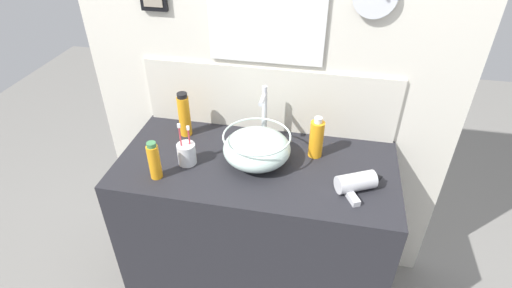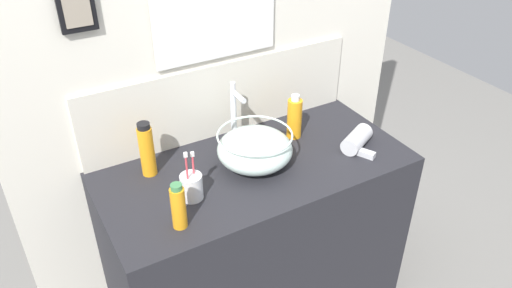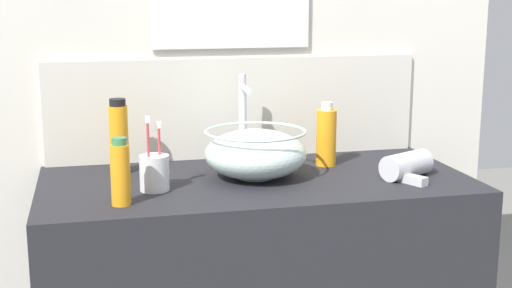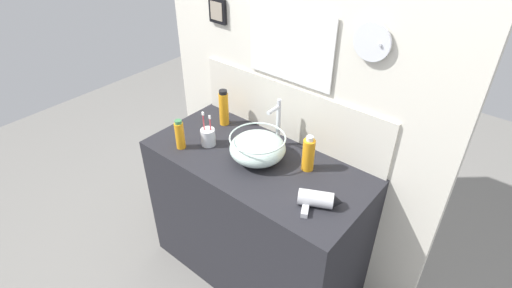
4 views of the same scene
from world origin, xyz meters
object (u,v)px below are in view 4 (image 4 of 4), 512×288
Objects in this scene: faucet at (277,121)px; toothbrush_cup at (208,137)px; soap_dispenser at (180,135)px; glass_bowl_sink at (257,147)px; shampoo_bottle at (308,154)px; hair_drier at (319,200)px; spray_bottle at (224,108)px.

faucet reaches higher than toothbrush_cup.
toothbrush_cup is 0.15m from soap_dispenser.
shampoo_bottle is at bearing 21.54° from glass_bowl_sink.
glass_bowl_sink is 0.45m from hair_drier.
faucet is 1.63× the size of soap_dispenser.
toothbrush_cup reaches higher than hair_drier.
shampoo_bottle reaches higher than glass_bowl_sink.
toothbrush_cup is at bearing 50.99° from soap_dispenser.
faucet is at bearing 42.23° from soap_dispenser.
toothbrush_cup is 0.56m from shampoo_bottle.
faucet is 0.52m from soap_dispenser.
toothbrush_cup is 0.93× the size of spray_bottle.
soap_dispenser is (-0.63, -0.28, -0.01)m from shampoo_bottle.
soap_dispenser is (-0.81, -0.09, 0.05)m from hair_drier.
glass_bowl_sink is 1.70× the size of soap_dispenser.
toothbrush_cup is at bearing 177.75° from hair_drier.
spray_bottle is (-0.37, -0.02, -0.05)m from faucet.
glass_bowl_sink is 0.42m from soap_dispenser.
faucet is at bearing 165.10° from shampoo_bottle.
toothbrush_cup is (-0.72, 0.03, 0.01)m from hair_drier.
soap_dispenser is at bearing -129.01° from toothbrush_cup.
toothbrush_cup is at bearing -162.86° from shampoo_bottle.
spray_bottle is at bearing 175.59° from shampoo_bottle.
faucet is (0.00, 0.16, 0.08)m from glass_bowl_sink.
toothbrush_cup is at bearing -166.82° from glass_bowl_sink.
hair_drier is at bearing -12.43° from glass_bowl_sink.
soap_dispenser reaches higher than glass_bowl_sink.
glass_bowl_sink is at bearing -21.47° from spray_bottle.
spray_bottle is at bearing 163.31° from hair_drier.
glass_bowl_sink is at bearing 13.18° from toothbrush_cup.
faucet is 0.38m from toothbrush_cup.
hair_drier is at bearing 6.06° from soap_dispenser.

